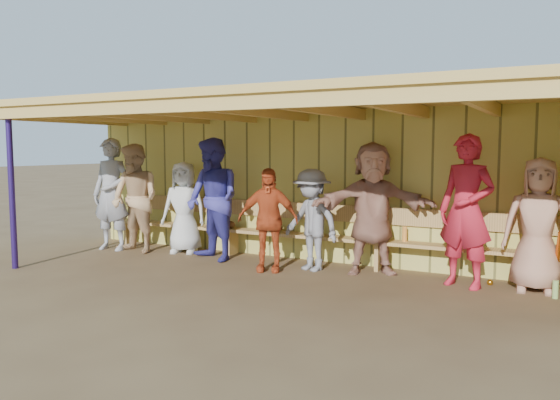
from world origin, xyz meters
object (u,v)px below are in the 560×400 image
at_px(player_a, 112,194).
at_px(bench, 302,228).
at_px(player_g, 466,211).
at_px(player_extra, 135,198).
at_px(player_c, 213,199).
at_px(player_e, 312,220).
at_px(player_d, 268,220).
at_px(player_b, 184,207).
at_px(player_f, 372,208).
at_px(player_h, 538,225).

bearing_deg(player_a, bench, 3.43).
xyz_separation_m(player_a, player_g, (6.00, 0.21, 0.01)).
height_order(player_g, player_extra, player_g).
bearing_deg(player_c, player_e, 24.88).
bearing_deg(player_extra, player_d, 3.39).
bearing_deg(bench, player_d, -99.55).
xyz_separation_m(player_c, player_extra, (-1.57, -0.07, -0.05)).
height_order(player_b, bench, player_b).
bearing_deg(player_a, player_extra, -8.21).
bearing_deg(player_f, bench, 141.59).
bearing_deg(player_e, player_c, -159.01).
relative_size(player_g, player_h, 1.18).
distance_m(player_b, bench, 2.15).
height_order(player_e, player_f, player_f).
bearing_deg(player_extra, player_g, 9.35).
bearing_deg(player_d, player_a, 156.96).
bearing_deg(player_a, player_c, -6.09).
distance_m(player_h, bench, 3.44).
height_order(player_d, player_g, player_g).
xyz_separation_m(player_c, player_d, (1.15, -0.25, -0.23)).
bearing_deg(player_b, player_d, -32.24).
xyz_separation_m(player_e, player_f, (0.85, 0.22, 0.20)).
xyz_separation_m(player_d, player_h, (3.56, 0.57, 0.09)).
relative_size(player_b, player_extra, 0.84).
distance_m(player_b, player_extra, 0.86).
height_order(player_b, player_e, player_b).
bearing_deg(player_f, player_d, 177.17).
distance_m(player_g, bench, 2.67).
relative_size(player_b, player_e, 1.05).
relative_size(player_g, bench, 0.26).
relative_size(player_g, player_extra, 1.06).
bearing_deg(bench, player_f, -13.65).
bearing_deg(player_extra, player_h, 10.65).
relative_size(player_c, player_f, 1.04).
distance_m(player_e, player_g, 2.19).
height_order(player_a, player_g, player_g).
bearing_deg(bench, player_c, -154.36).
bearing_deg(player_g, player_b, -165.48).
relative_size(player_b, player_h, 0.93).
distance_m(player_a, player_e, 3.83).
bearing_deg(player_b, player_c, -36.90).
xyz_separation_m(player_h, bench, (-3.42, 0.31, -0.32)).
bearing_deg(player_a, player_f, -3.29).
xyz_separation_m(player_g, player_extra, (-5.45, -0.21, -0.06)).
height_order(player_a, player_h, player_a).
distance_m(player_h, player_extra, 6.30).
relative_size(player_f, player_extra, 1.01).
distance_m(player_a, player_g, 6.00).
relative_size(player_d, bench, 0.20).
height_order(player_a, player_c, player_a).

